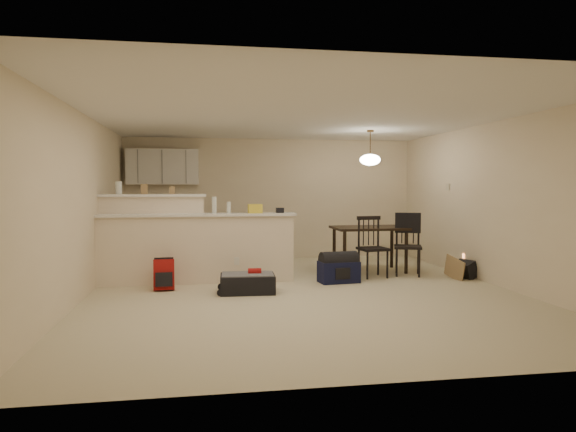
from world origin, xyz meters
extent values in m
plane|color=beige|center=(0.00, 0.00, 0.00)|extent=(7.00, 7.00, 0.00)
plane|color=white|center=(0.00, 0.00, 2.50)|extent=(7.00, 7.00, 0.00)
cube|color=beige|center=(0.00, 3.50, 1.25)|extent=(6.00, 0.02, 2.50)
cube|color=beige|center=(0.00, -3.50, 1.25)|extent=(6.00, 0.02, 2.50)
cube|color=beige|center=(-3.00, 0.00, 1.25)|extent=(0.02, 7.00, 2.50)
cube|color=beige|center=(3.00, 0.00, 1.25)|extent=(0.02, 7.00, 2.50)
cube|color=beige|center=(-1.50, 0.90, 0.53)|extent=(3.00, 0.28, 1.05)
cube|color=white|center=(-1.50, 0.90, 1.07)|extent=(3.08, 0.38, 0.04)
cube|color=beige|center=(-2.20, 1.12, 0.68)|extent=(1.60, 0.24, 1.35)
cube|color=white|center=(-2.20, 1.12, 1.37)|extent=(1.68, 0.34, 0.04)
cube|color=white|center=(-2.20, 3.32, 1.90)|extent=(1.40, 0.34, 0.70)
cube|color=white|center=(-2.00, 3.19, 0.45)|extent=(1.80, 0.60, 0.90)
cube|color=beige|center=(2.98, 1.55, 1.50)|extent=(0.02, 0.12, 0.12)
cylinder|color=silver|center=(-2.70, 1.12, 1.49)|extent=(0.10, 0.10, 0.20)
cube|color=#997A4F|center=(-2.32, 1.12, 1.47)|extent=(0.10, 0.07, 0.16)
cube|color=#997A4F|center=(-1.89, 1.12, 1.45)|extent=(0.08, 0.06, 0.12)
cylinder|color=silver|center=(-1.24, 0.90, 1.22)|extent=(0.07, 0.07, 0.26)
cylinder|color=silver|center=(-1.01, 0.90, 1.18)|extent=(0.06, 0.06, 0.18)
cube|color=#997A4F|center=(-0.60, 0.90, 1.16)|extent=(0.22, 0.18, 0.14)
cube|color=#997A4F|center=(-0.20, 0.90, 1.13)|extent=(0.12, 0.10, 0.08)
cube|color=black|center=(1.50, 1.53, 0.78)|extent=(1.28, 0.86, 0.04)
cylinder|color=black|center=(0.95, 1.18, 0.38)|extent=(0.06, 0.06, 0.75)
cylinder|color=black|center=(2.06, 1.19, 0.38)|extent=(0.06, 0.06, 0.75)
cylinder|color=black|center=(0.95, 1.86, 0.38)|extent=(0.06, 0.06, 0.75)
cylinder|color=black|center=(2.05, 1.87, 0.38)|extent=(0.06, 0.06, 0.75)
cylinder|color=brown|center=(1.50, 1.53, 2.25)|extent=(0.02, 0.02, 0.50)
cylinder|color=brown|center=(1.50, 1.53, 2.48)|extent=(0.12, 0.12, 0.03)
ellipsoid|color=white|center=(1.50, 1.53, 1.98)|extent=(0.36, 0.36, 0.20)
cube|color=black|center=(-0.79, 0.04, 0.13)|extent=(0.79, 0.53, 0.26)
cube|color=#9F1312|center=(-1.98, 0.43, 0.22)|extent=(0.31, 0.20, 0.44)
cube|color=#101433|center=(0.69, 0.59, 0.17)|extent=(0.65, 0.41, 0.33)
cube|color=black|center=(2.84, 0.61, 0.14)|extent=(0.33, 0.38, 0.28)
cube|color=#997A4F|center=(2.63, 0.56, 0.18)|extent=(0.10, 0.46, 0.35)
camera|label=1|loc=(-1.39, -7.18, 1.51)|focal=32.00mm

